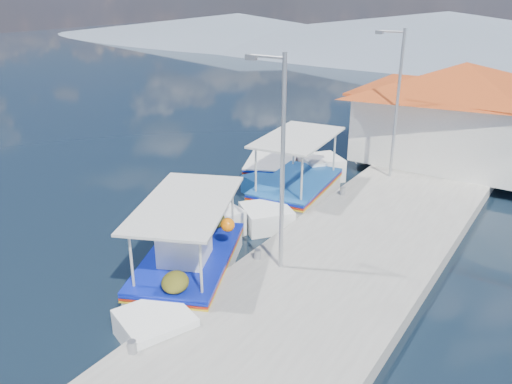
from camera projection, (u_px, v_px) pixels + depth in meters
The scene contains 10 objects.
ground at pixel (118, 266), 15.75m from camera, with size 160.00×160.00×0.00m, color black.
quay at pixel (374, 233), 17.29m from camera, with size 5.00×44.00×0.50m, color #A8A69D.
bollards at pixel (309, 216), 17.63m from camera, with size 0.20×17.20×0.30m.
main_caique at pixel (192, 261), 15.02m from camera, with size 4.45×7.44×2.68m.
caique_green_canopy at pixel (298, 189), 20.50m from camera, with size 2.91×7.82×2.94m.
caique_blue_hull at pixel (275, 166), 23.41m from camera, with size 3.84×6.46×1.25m.
caique_far at pixel (386, 139), 27.12m from camera, with size 2.22×6.88×2.41m.
harbor_building at pixel (460, 110), 23.16m from camera, with size 10.49×10.49×4.40m.
lamp_post_near at pixel (280, 155), 13.56m from camera, with size 1.21×0.14×6.00m.
lamp_post_far at pixel (396, 97), 20.52m from camera, with size 1.21×0.14×6.00m.
Camera 1 is at (11.11, -9.15, 8.01)m, focal length 36.05 mm.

